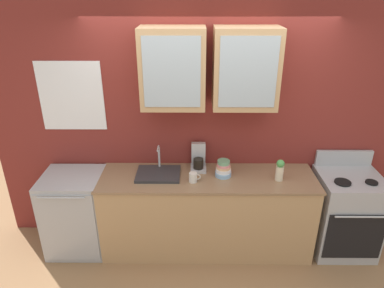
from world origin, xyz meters
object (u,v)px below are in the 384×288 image
(vase, at_px, (280,170))
(dishwasher, at_px, (76,213))
(stove_range, at_px, (345,213))
(sink_faucet, at_px, (158,173))
(coffee_maker, at_px, (198,160))
(bowl_stack, at_px, (223,169))
(cup_near_sink, at_px, (193,177))

(vase, bearing_deg, dishwasher, 178.79)
(stove_range, height_order, dishwasher, stove_range)
(sink_faucet, xyz_separation_m, vase, (1.26, -0.09, 0.10))
(sink_faucet, distance_m, coffee_maker, 0.46)
(stove_range, distance_m, bowl_stack, 1.47)
(cup_near_sink, bearing_deg, stove_range, 3.28)
(bowl_stack, xyz_separation_m, coffee_maker, (-0.26, 0.17, 0.03))
(cup_near_sink, bearing_deg, bowl_stack, 21.44)
(stove_range, relative_size, cup_near_sink, 9.14)
(stove_range, xyz_separation_m, coffee_maker, (-1.63, 0.19, 0.56))
(cup_near_sink, height_order, dishwasher, cup_near_sink)
(dishwasher, xyz_separation_m, coffee_maker, (1.36, 0.20, 0.57))
(stove_range, bearing_deg, dishwasher, -179.92)
(cup_near_sink, bearing_deg, coffee_maker, 79.14)
(stove_range, bearing_deg, cup_near_sink, -176.72)
(stove_range, distance_m, vase, 0.98)
(dishwasher, distance_m, coffee_maker, 1.49)
(bowl_stack, bearing_deg, stove_range, -1.19)
(stove_range, bearing_deg, sink_faucet, 178.90)
(sink_faucet, xyz_separation_m, bowl_stack, (0.69, -0.01, 0.06))
(bowl_stack, height_order, cup_near_sink, bowl_stack)
(vase, bearing_deg, bowl_stack, 172.15)
(stove_range, relative_size, bowl_stack, 6.02)
(bowl_stack, xyz_separation_m, cup_near_sink, (-0.32, -0.12, -0.03))
(stove_range, relative_size, sink_faucet, 2.38)
(stove_range, distance_m, coffee_maker, 1.73)
(bowl_stack, distance_m, dishwasher, 1.71)
(stove_range, height_order, cup_near_sink, stove_range)
(sink_faucet, xyz_separation_m, dishwasher, (-0.93, -0.04, -0.48))
(vase, height_order, dishwasher, vase)
(vase, relative_size, dishwasher, 0.25)
(cup_near_sink, relative_size, dishwasher, 0.13)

